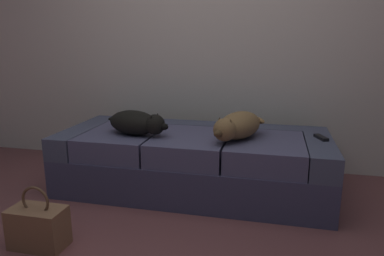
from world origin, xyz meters
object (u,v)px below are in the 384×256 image
(dog_tan, at_px, (237,126))
(handbag, at_px, (38,227))
(tv_remote, at_px, (321,137))
(dog_dark, at_px, (137,123))
(couch, at_px, (193,161))

(dog_tan, height_order, handbag, dog_tan)
(dog_tan, relative_size, tv_remote, 3.72)
(dog_tan, bearing_deg, tv_remote, 13.34)
(dog_dark, relative_size, dog_tan, 0.98)
(couch, height_order, tv_remote, tv_remote)
(dog_tan, distance_m, tv_remote, 0.63)
(dog_dark, height_order, handbag, dog_dark)
(couch, relative_size, tv_remote, 13.97)
(dog_dark, height_order, dog_tan, dog_tan)
(dog_tan, distance_m, handbag, 1.46)
(dog_dark, bearing_deg, couch, 21.62)
(tv_remote, bearing_deg, dog_dark, 166.01)
(couch, xyz_separation_m, tv_remote, (0.96, 0.03, 0.25))
(couch, bearing_deg, tv_remote, 2.06)
(dog_dark, bearing_deg, tv_remote, 8.15)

